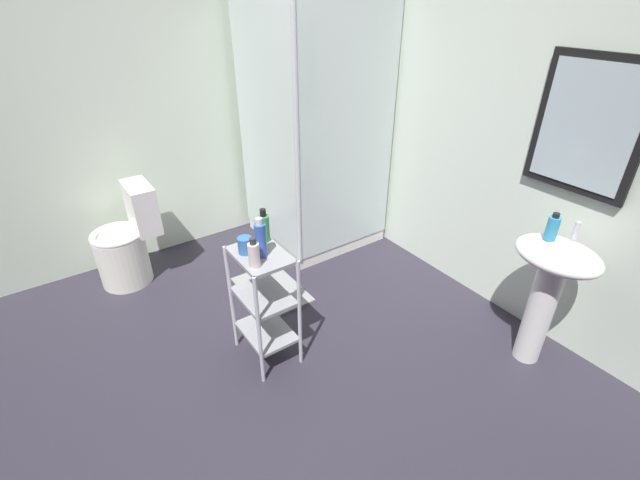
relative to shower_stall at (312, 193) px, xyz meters
The scene contains 14 objects.
ground_plane 1.76m from the shower_stall, 45.96° to the right, with size 4.20×4.20×0.02m, color #2E2A36.
wall_back 1.56m from the shower_stall, 27.79° to the left, with size 4.20×0.14×2.50m.
wall_left 1.60m from the shower_stall, 118.68° to the right, with size 0.10×4.20×2.50m, color silver.
shower_stall is the anchor object (origin of this frame).
pedestal_sink 1.98m from the shower_stall, ahead, with size 0.46×0.37×0.81m.
sink_faucet 2.04m from the shower_stall, 12.09° to the left, with size 0.03×0.03×0.10m, color silver.
toilet 1.52m from the shower_stall, 101.36° to the right, with size 0.37×0.49×0.76m.
storage_cart 1.44m from the shower_stall, 44.99° to the right, with size 0.38×0.28×0.74m.
hand_soap_bottle 1.95m from the shower_stall, ahead, with size 0.06×0.06×0.16m.
lotion_bottle_white 1.60m from the shower_stall, 44.60° to the right, with size 0.06×0.06×0.17m.
shampoo_bottle_blue 1.50m from the shower_stall, 44.39° to the right, with size 0.06×0.06×0.23m.
body_wash_bottle_green 1.34m from the shower_stall, 45.65° to the right, with size 0.06×0.06×0.20m.
rinse_cup 1.48m from the shower_stall, 48.18° to the right, with size 0.08×0.08×0.09m, color #3870B2.
bath_mat 0.94m from the shower_stall, 55.95° to the right, with size 0.60×0.40×0.02m, color gray.
Camera 1 is at (1.65, -0.65, 1.99)m, focal length 24.18 mm.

